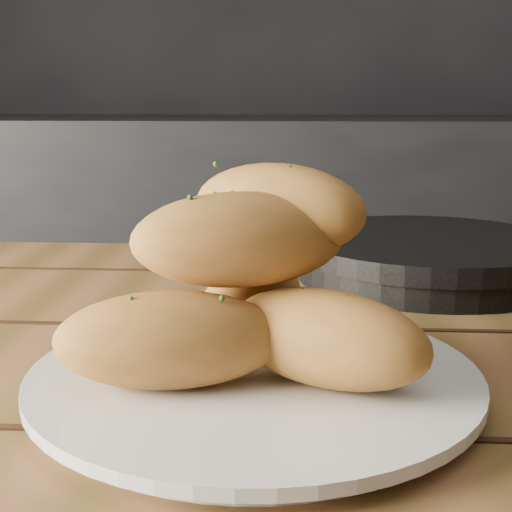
{
  "coord_description": "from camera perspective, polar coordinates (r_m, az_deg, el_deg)",
  "views": [
    {
      "loc": [
        -0.38,
        -0.01,
        0.94
      ],
      "look_at": [
        -0.4,
        0.45,
        0.84
      ],
      "focal_mm": 50.0,
      "sensor_mm": 36.0,
      "label": 1
    }
  ],
  "objects": [
    {
      "name": "plate",
      "position": [
        0.48,
        -0.14,
        -9.95
      ],
      "size": [
        0.3,
        0.3,
        0.02
      ],
      "color": "silver",
      "rests_on": "table"
    },
    {
      "name": "counter",
      "position": [
        1.82,
        15.25,
        -3.72
      ],
      "size": [
        2.8,
        0.6,
        0.9
      ],
      "primitive_type": "cube",
      "color": "black",
      "rests_on": "ground"
    },
    {
      "name": "table",
      "position": [
        0.58,
        18.93,
        -18.1
      ],
      "size": [
        1.45,
        0.91,
        0.75
      ],
      "color": "brown",
      "rests_on": "ground"
    },
    {
      "name": "bread_rolls",
      "position": [
        0.46,
        -0.3,
        -2.43
      ],
      "size": [
        0.25,
        0.21,
        0.13
      ],
      "color": "#AD6830",
      "rests_on": "plate"
    },
    {
      "name": "skillet",
      "position": [
        0.8,
        13.71,
        -0.03
      ],
      "size": [
        0.41,
        0.3,
        0.05
      ],
      "color": "black",
      "rests_on": "table"
    }
  ]
}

